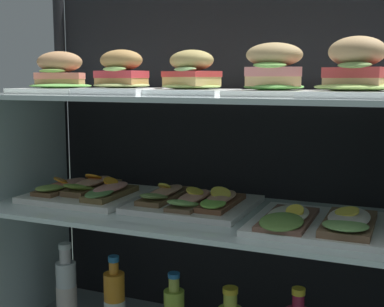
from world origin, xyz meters
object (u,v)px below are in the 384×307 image
plated_roll_sandwich_center (191,77)px  juice_bottle_tucked_behind (66,292)px  open_sandwich_tray_right_of_center (320,222)px  juice_bottle_front_second (115,304)px  plated_roll_sandwich_right_of_center (121,78)px  open_sandwich_tray_center (89,191)px  plated_roll_sandwich_near_right_corner (274,74)px  open_sandwich_tray_near_left_corner (192,201)px  plated_roll_sandwich_far_left (60,79)px  plated_roll_sandwich_left_of_center (356,75)px

plated_roll_sandwich_center → juice_bottle_tucked_behind: size_ratio=0.81×
open_sandwich_tray_right_of_center → juice_bottle_front_second: 0.65m
plated_roll_sandwich_right_of_center → open_sandwich_tray_center: (-0.14, 0.04, -0.32)m
plated_roll_sandwich_near_right_corner → open_sandwich_tray_right_of_center: (0.12, -0.03, -0.33)m
open_sandwich_tray_near_left_corner → juice_bottle_tucked_behind: size_ratio=1.23×
open_sandwich_tray_right_of_center → plated_roll_sandwich_right_of_center: bearing=177.6°
plated_roll_sandwich_right_of_center → plated_roll_sandwich_center: bearing=10.9°
plated_roll_sandwich_center → juice_bottle_tucked_behind: plated_roll_sandwich_center is taller
plated_roll_sandwich_right_of_center → plated_roll_sandwich_center: (0.18, 0.03, 0.00)m
plated_roll_sandwich_far_left → open_sandwich_tray_near_left_corner: bearing=5.4°
open_sandwich_tray_near_left_corner → plated_roll_sandwich_center: bearing=-79.1°
plated_roll_sandwich_far_left → open_sandwich_tray_center: 0.32m
plated_roll_sandwich_near_right_corner → open_sandwich_tray_near_left_corner: size_ratio=0.64×
plated_roll_sandwich_far_left → juice_bottle_tucked_behind: size_ratio=0.85×
plated_roll_sandwich_right_of_center → juice_bottle_front_second: size_ratio=0.81×
plated_roll_sandwich_right_of_center → juice_bottle_front_second: (-0.05, 0.03, -0.63)m
plated_roll_sandwich_right_of_center → plated_roll_sandwich_center: 0.18m
plated_roll_sandwich_left_of_center → juice_bottle_tucked_behind: (-0.80, 0.05, -0.62)m
plated_roll_sandwich_far_left → juice_bottle_tucked_behind: plated_roll_sandwich_far_left is taller
plated_roll_sandwich_near_right_corner → juice_bottle_tucked_behind: plated_roll_sandwich_near_right_corner is taller
plated_roll_sandwich_right_of_center → open_sandwich_tray_near_left_corner: 0.37m
plated_roll_sandwich_center → juice_bottle_tucked_behind: bearing=-178.0°
open_sandwich_tray_right_of_center → open_sandwich_tray_center: bearing=174.3°
plated_roll_sandwich_near_right_corner → juice_bottle_front_second: plated_roll_sandwich_near_right_corner is taller
plated_roll_sandwich_far_left → open_sandwich_tray_right_of_center: bearing=-2.8°
plated_roll_sandwich_center → plated_roll_sandwich_far_left: bearing=-176.8°
open_sandwich_tray_center → juice_bottle_tucked_behind: 0.31m
plated_roll_sandwich_far_left → plated_roll_sandwich_left_of_center: (0.78, -0.05, 0.01)m
plated_roll_sandwich_right_of_center → juice_bottle_tucked_behind: size_ratio=0.76×
plated_roll_sandwich_left_of_center → open_sandwich_tray_center: bearing=174.0°
plated_roll_sandwich_far_left → open_sandwich_tray_center: (0.06, 0.03, -0.31)m
plated_roll_sandwich_right_of_center → open_sandwich_tray_near_left_corner: bearing=15.4°
plated_roll_sandwich_near_right_corner → open_sandwich_tray_right_of_center: 0.35m
plated_roll_sandwich_right_of_center → plated_roll_sandwich_far_left: bearing=176.2°
open_sandwich_tray_center → juice_bottle_front_second: 0.33m
open_sandwich_tray_right_of_center → juice_bottle_front_second: open_sandwich_tray_right_of_center is taller
plated_roll_sandwich_left_of_center → open_sandwich_tray_center: size_ratio=0.69×
plated_roll_sandwich_near_right_corner → open_sandwich_tray_center: (-0.54, 0.03, -0.32)m
plated_roll_sandwich_left_of_center → juice_bottle_tucked_behind: plated_roll_sandwich_left_of_center is taller
plated_roll_sandwich_right_of_center → plated_roll_sandwich_left_of_center: size_ratio=0.89×
open_sandwich_tray_near_left_corner → juice_bottle_front_second: (-0.23, -0.02, -0.31)m
plated_roll_sandwich_center → juice_bottle_front_second: size_ratio=0.87×
plated_roll_sandwich_far_left → open_sandwich_tray_right_of_center: 0.78m
plated_roll_sandwich_center → open_sandwich_tray_near_left_corner: plated_roll_sandwich_center is taller
juice_bottle_front_second → plated_roll_sandwich_center: bearing=1.8°
plated_roll_sandwich_right_of_center → open_sandwich_tray_near_left_corner: (0.18, 0.05, -0.32)m
open_sandwich_tray_near_left_corner → juice_bottle_front_second: bearing=-174.7°
plated_roll_sandwich_near_right_corner → plated_roll_sandwich_far_left: bearing=179.9°
plated_roll_sandwich_far_left → plated_roll_sandwich_center: (0.38, 0.02, 0.00)m
juice_bottle_tucked_behind → plated_roll_sandwich_left_of_center: bearing=-3.8°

